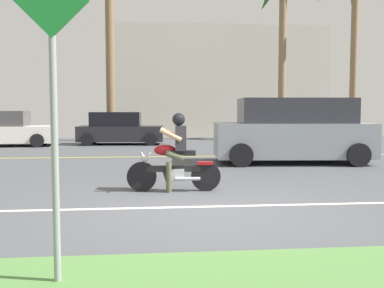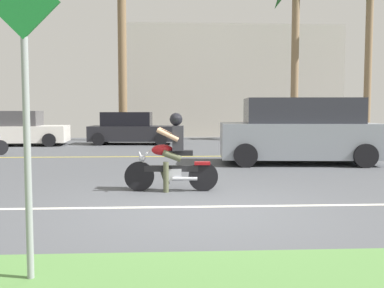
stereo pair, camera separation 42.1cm
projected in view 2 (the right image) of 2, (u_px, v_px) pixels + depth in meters
name	position (u px, v px, depth m)	size (l,w,h in m)	color
ground	(188.00, 180.00, 9.78)	(56.00, 30.00, 0.04)	#4C4F54
lane_line_near	(196.00, 207.00, 6.97)	(50.40, 0.12, 0.01)	silver
lane_line_far	(181.00, 156.00, 14.58)	(50.40, 0.12, 0.01)	yellow
motorcyclist	(172.00, 158.00, 8.30)	(1.76, 0.57, 1.47)	black
suv_nearby	(299.00, 132.00, 12.66)	(4.68, 2.42, 1.86)	#8C939E
parked_car_0	(15.00, 129.00, 19.12)	(4.35, 2.23, 1.49)	white
parked_car_1	(131.00, 129.00, 19.86)	(3.80, 1.94, 1.44)	#232328
palm_tree_1	(369.00, 3.00, 21.45)	(3.23, 3.23, 8.18)	#846B4C
street_sign	(25.00, 94.00, 3.73)	(0.62, 0.06, 2.73)	gray
building_far	(231.00, 82.00, 27.64)	(12.85, 4.00, 6.50)	#BCB7AD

